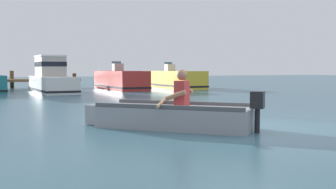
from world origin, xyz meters
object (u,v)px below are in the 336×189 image
at_px(moored_boat_yellow, 173,80).
at_px(rowboat_with_person, 172,116).
at_px(moored_boat_white, 52,78).
at_px(moored_boat_red, 120,80).

bearing_deg(moored_boat_yellow, rowboat_with_person, -114.83).
distance_m(rowboat_with_person, moored_boat_white, 14.54).
distance_m(moored_boat_red, moored_boat_yellow, 3.69).
relative_size(rowboat_with_person, moored_boat_white, 0.55).
bearing_deg(moored_boat_red, moored_boat_yellow, 7.05).
height_order(rowboat_with_person, moored_boat_yellow, moored_boat_yellow).
relative_size(moored_boat_white, moored_boat_red, 1.00).
relative_size(rowboat_with_person, moored_boat_red, 0.55).
height_order(moored_boat_white, moored_boat_yellow, moored_boat_white).
bearing_deg(rowboat_with_person, moored_boat_white, 91.23).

